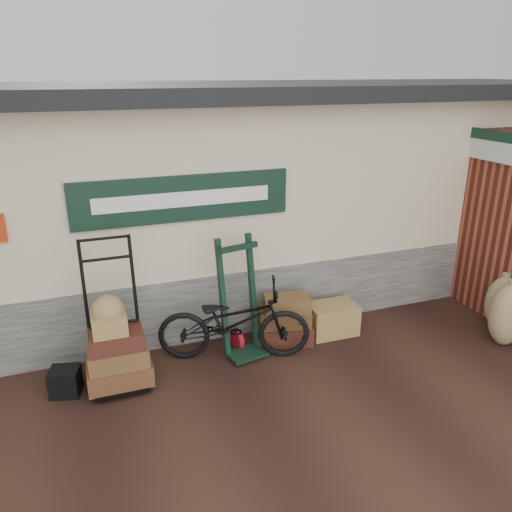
{
  "coord_description": "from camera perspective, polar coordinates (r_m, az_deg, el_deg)",
  "views": [
    {
      "loc": [
        -1.47,
        -4.72,
        3.36
      ],
      "look_at": [
        0.58,
        0.9,
        1.14
      ],
      "focal_mm": 35.0,
      "sensor_mm": 36.0,
      "label": 1
    }
  ],
  "objects": [
    {
      "name": "wicker_hamper",
      "position": [
        6.88,
        8.66,
        -7.1
      ],
      "size": [
        0.66,
        0.44,
        0.42
      ],
      "primitive_type": "cube",
      "rotation": [
        0.0,
        0.0,
        -0.02
      ],
      "color": "olive",
      "rests_on": "ground"
    },
    {
      "name": "green_barrow",
      "position": [
        6.13,
        -1.86,
        -4.83
      ],
      "size": [
        0.62,
        0.56,
        1.51
      ],
      "primitive_type": null,
      "rotation": [
        0.0,
        0.0,
        0.19
      ],
      "color": "black",
      "rests_on": "ground"
    },
    {
      "name": "suitcase_stack",
      "position": [
        6.59,
        3.25,
        -7.15
      ],
      "size": [
        0.82,
        0.63,
        0.64
      ],
      "primitive_type": null,
      "rotation": [
        0.0,
        0.0,
        -0.26
      ],
      "color": "#3E1C13",
      "rests_on": "ground"
    },
    {
      "name": "burlap_sack_right",
      "position": [
        7.22,
        26.83,
        -5.95
      ],
      "size": [
        0.67,
        0.63,
        0.85
      ],
      "primitive_type": "ellipsoid",
      "rotation": [
        0.0,
        0.0,
        0.43
      ],
      "color": "#937E4F",
      "rests_on": "ground"
    },
    {
      "name": "bicycle",
      "position": [
        6.12,
        -2.55,
        -7.06
      ],
      "size": [
        1.18,
        1.97,
        1.08
      ],
      "primitive_type": "imported",
      "rotation": [
        0.0,
        0.0,
        1.26
      ],
      "color": "black",
      "rests_on": "ground"
    },
    {
      "name": "brick_outbuilding",
      "position": [
        8.79,
        25.44,
        4.84
      ],
      "size": [
        1.71,
        4.51,
        2.62
      ],
      "color": "maroon",
      "rests_on": "ground"
    },
    {
      "name": "station_building",
      "position": [
        7.8,
        -8.81,
        7.2
      ],
      "size": [
        14.4,
        4.1,
        3.2
      ],
      "color": "#4C4C47",
      "rests_on": "ground"
    },
    {
      "name": "burlap_sack_left",
      "position": [
        7.69,
        26.27,
        -4.73
      ],
      "size": [
        0.49,
        0.43,
        0.75
      ],
      "primitive_type": "ellipsoid",
      "rotation": [
        0.0,
        0.0,
        0.07
      ],
      "color": "#937E4F",
      "rests_on": "ground"
    },
    {
      "name": "ground",
      "position": [
        5.98,
        -2.37,
        -13.86
      ],
      "size": [
        80.0,
        80.0,
        0.0
      ],
      "primitive_type": "plane",
      "color": "black",
      "rests_on": "ground"
    },
    {
      "name": "porter_trolley",
      "position": [
        5.77,
        -16.06,
        -6.26
      ],
      "size": [
        0.86,
        0.65,
        1.71
      ],
      "primitive_type": null,
      "rotation": [
        0.0,
        0.0,
        -0.01
      ],
      "color": "black",
      "rests_on": "ground"
    },
    {
      "name": "black_trunk",
      "position": [
        6.03,
        -20.96,
        -13.25
      ],
      "size": [
        0.37,
        0.34,
        0.31
      ],
      "primitive_type": "cube",
      "rotation": [
        0.0,
        0.0,
        -0.27
      ],
      "color": "black",
      "rests_on": "ground"
    }
  ]
}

